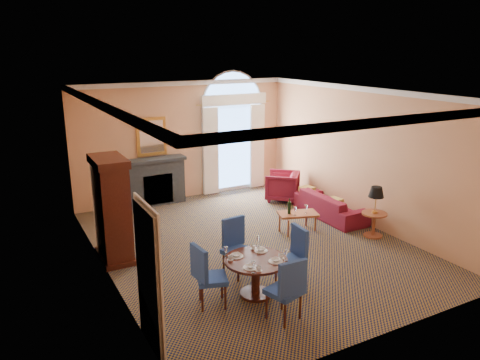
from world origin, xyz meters
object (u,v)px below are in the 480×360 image
sofa (330,205)px  armchair (282,186)px  armoire (112,211)px  dining_table (256,268)px  coffee_table (297,214)px  side_table (375,206)px

sofa → armchair: size_ratio=2.34×
armoire → armchair: 5.24m
armoire → dining_table: armoire is taller
armoire → coffee_table: 4.08m
sofa → side_table: size_ratio=1.80×
coffee_table → side_table: bearing=-20.4°
coffee_table → armchair: bearing=82.9°
armoire → sofa: (5.27, -0.16, -0.70)m
coffee_table → armoire: bearing=-170.1°
armchair → sofa: bearing=51.4°
dining_table → armoire: bearing=123.9°
armchair → coffee_table: size_ratio=0.88×
coffee_table → side_table: (1.32, -1.04, 0.30)m
coffee_table → dining_table: bearing=-120.5°
sofa → coffee_table: bearing=107.2°
armoire → sofa: bearing=-1.7°
coffee_table → side_table: size_ratio=0.87×
armoire → armchair: (4.97, 1.54, -0.60)m
armoire → sofa: size_ratio=1.02×
dining_table → coffee_table: 3.04m
sofa → side_table: 1.50m
armoire → sofa: armoire is taller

